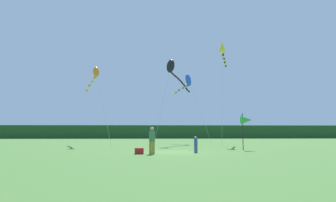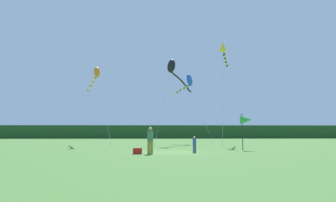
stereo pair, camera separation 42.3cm
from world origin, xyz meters
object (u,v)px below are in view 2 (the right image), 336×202
Objects in this scene: kite_black at (174,70)px; kite_orange at (96,75)px; kite_blue at (188,81)px; kite_yellow at (223,49)px; cooler_box at (138,151)px; person_adult at (150,139)px; person_child at (194,143)px; banner_flag_pole at (246,120)px.

kite_black is 1.09× the size of kite_orange.
kite_yellow is at bearing -55.42° from kite_blue.
kite_yellow is 6.22m from kite_black.
kite_orange reaches higher than cooler_box.
person_adult is 1.18m from cooler_box.
kite_yellow is 14.77m from kite_orange.
person_child is 5.66m from banner_flag_pole.
kite_blue is (4.54, 17.85, 7.01)m from person_adult.
person_child is 0.12× the size of kite_orange.
kite_black is (2.43, 14.44, 7.80)m from person_adult.
kite_black reaches higher than person_child.
person_child is at bearing -149.70° from banner_flag_pole.
cooler_box is at bearing -125.13° from kite_yellow.
kite_black is 9.07m from kite_orange.
person_child is at bearing -113.16° from kite_yellow.
kite_blue is at bearing 75.72° from person_adult.
kite_orange is at bearing 130.20° from person_child.
kite_black is at bearing 163.39° from kite_yellow.
kite_yellow is at bearing 54.87° from cooler_box.
kite_black reaches higher than kite_blue.
person_adult is 0.20× the size of kite_blue.
kite_orange is (-14.16, 8.56, 5.28)m from banner_flag_pole.
kite_blue is at bearing 103.16° from banner_flag_pole.
person_adult is at bearing -7.72° from cooler_box.
kite_orange is at bearing -154.18° from kite_blue.
banner_flag_pole is 17.37m from kite_orange.
cooler_box is 0.05× the size of kite_yellow.
kite_black is (3.28, 14.32, 8.61)m from cooler_box.
kite_black is at bearing -121.77° from kite_blue.
banner_flag_pole is 13.35m from kite_black.
kite_black is (-5.35, 10.43, 6.37)m from banner_flag_pole.
cooler_box is at bearing -102.91° from kite_black.
kite_yellow is at bearing -16.61° from kite_black.
person_adult is 15.61m from kite_orange.
person_adult is 3.42m from person_child.
person_child is at bearing 16.47° from cooler_box.
cooler_box is 9.73m from banner_flag_pole.
kite_black is at bearing 117.14° from banner_flag_pole.
banner_flag_pole is 0.32× the size of kite_orange.
kite_orange reaches higher than person_adult.
kite_orange is (-10.92, -5.28, -0.30)m from kite_blue.
kite_yellow reaches higher than kite_orange.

